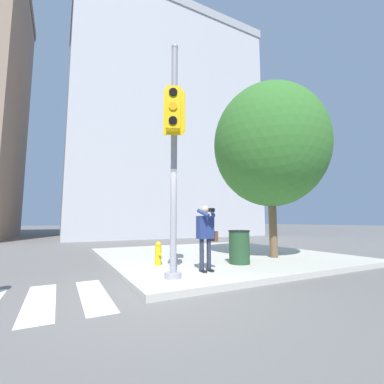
# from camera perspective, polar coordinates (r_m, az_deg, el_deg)

# --- Properties ---
(ground_plane) EXTENTS (160.00, 160.00, 0.00)m
(ground_plane) POSITION_cam_1_polar(r_m,az_deg,el_deg) (5.28, -6.40, -21.27)
(ground_plane) COLOR slate
(sidewalk_corner) EXTENTS (8.00, 8.00, 0.14)m
(sidewalk_corner) POSITION_cam_1_polar(r_m,az_deg,el_deg) (9.92, 5.67, -13.85)
(sidewalk_corner) COLOR #BCB7AD
(sidewalk_corner) RESTS_ON ground_plane
(traffic_signal_pole) EXTENTS (0.90, 1.33, 5.39)m
(traffic_signal_pole) POSITION_cam_1_polar(r_m,az_deg,el_deg) (5.98, -3.85, 12.38)
(traffic_signal_pole) COLOR #939399
(traffic_signal_pole) RESTS_ON sidewalk_corner
(person_photographer) EXTENTS (0.58, 0.54, 1.59)m
(person_photographer) POSITION_cam_1_polar(r_m,az_deg,el_deg) (6.40, 3.14, -8.88)
(person_photographer) COLOR black
(person_photographer) RESTS_ON sidewalk_corner
(street_tree) EXTENTS (3.93, 3.93, 6.04)m
(street_tree) POSITION_cam_1_polar(r_m,az_deg,el_deg) (9.57, 16.97, 9.94)
(street_tree) COLOR brown
(street_tree) RESTS_ON sidewalk_corner
(fire_hydrant) EXTENTS (0.18, 0.24, 0.65)m
(fire_hydrant) POSITION_cam_1_polar(r_m,az_deg,el_deg) (7.34, -7.51, -13.40)
(fire_hydrant) COLOR yellow
(fire_hydrant) RESTS_ON sidewalk_corner
(trash_bin) EXTENTS (0.62, 0.62, 0.95)m
(trash_bin) POSITION_cam_1_polar(r_m,az_deg,el_deg) (7.66, 10.47, -11.88)
(trash_bin) COLOR #234728
(trash_bin) RESTS_ON sidewalk_corner
(building_right) EXTENTS (17.07, 10.19, 20.49)m
(building_right) POSITION_cam_1_polar(r_m,az_deg,el_deg) (26.24, -6.78, 13.45)
(building_right) COLOR #BCBCC1
(building_right) RESTS_ON ground_plane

